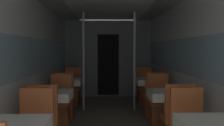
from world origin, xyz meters
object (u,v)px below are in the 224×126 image
Objects in this scene: support_pole_right_2 at (134,62)px; chair_right_far_2 at (145,93)px; chair_left_far_1 at (60,110)px; support_pole_left_2 at (83,62)px; chair_right_far_1 at (159,109)px; dining_table_right_2 at (149,83)px; chair_left_near_2 at (65,103)px; dining_table_left_1 at (54,98)px; dining_table_right_1 at (167,98)px; chair_right_near_2 at (153,103)px; dining_table_left_2 at (69,84)px; chair_left_far_2 at (72,94)px.

chair_right_far_2 is at bearing 58.81° from support_pole_right_2.
support_pole_left_2 reaches higher than chair_left_far_1.
chair_right_far_1 is 1.21m from dining_table_right_2.
chair_left_near_2 and chair_right_far_2 have the same top height.
dining_table_right_1 is at bearing 0.00° from dining_table_left_1.
dining_table_right_2 is (0.00, 1.16, 0.33)m from chair_right_far_1.
support_pole_left_2 is 1.19m from support_pole_right_2.
support_pole_right_2 reaches higher than dining_table_left_1.
dining_table_right_2 is at bearing 42.66° from dining_table_left_1.
support_pole_left_2 is at bearing 159.76° from chair_right_near_2.
dining_table_left_2 is 2.55m from dining_table_right_1.
chair_left_near_2 is at bearing -159.76° from support_pole_right_2.
dining_table_left_1 is 2.32m from chair_left_far_2.
chair_right_near_2 reaches higher than dining_table_left_2.
chair_left_near_2 is 1.00× the size of chair_right_near_2.
chair_left_far_2 is at bearing 90.00° from dining_table_left_1.
support_pole_right_2 is (-0.34, 1.16, 0.85)m from chair_right_far_1.
chair_left_far_2 is 1.00× the size of chair_right_near_2.
support_pole_right_2 reaches higher than dining_table_left_2.
chair_right_far_2 is (1.53, 0.57, -0.85)m from support_pole_left_2.
dining_table_right_1 is 0.78× the size of chair_right_far_1.
dining_table_right_1 is at bearing -78.80° from support_pole_right_2.
dining_table_left_1 is 1.87m from dining_table_right_1.
chair_left_far_1 and chair_right_near_2 have the same top height.
chair_right_far_1 is (1.53, -1.16, -0.85)m from support_pole_left_2.
chair_right_near_2 is at bearing 0.00° from chair_left_near_2.
chair_right_far_1 is 1.00× the size of chair_right_far_2.
support_pole_left_2 is 2.40× the size of chair_right_far_1.
support_pole_left_2 reaches higher than chair_right_near_2.
chair_left_far_1 is at bearing 163.22° from dining_table_right_1.
dining_table_left_2 is 0.66m from chair_left_far_2.
chair_left_far_1 is 2.55m from chair_right_far_2.
dining_table_left_2 is (0.00, 1.73, 0.00)m from dining_table_left_1.
dining_table_right_2 is (1.87, 0.57, 0.33)m from chair_left_near_2.
dining_table_right_1 is 0.66m from chair_right_far_1.
chair_right_far_1 is 1.48m from support_pole_right_2.
dining_table_right_1 is 2.32m from chair_right_far_2.
dining_table_left_1 is 2.37m from support_pole_right_2.
dining_table_left_1 is 0.78× the size of chair_left_far_2.
chair_right_far_2 is at bearing 16.78° from dining_table_left_2.
dining_table_right_1 is 0.78× the size of chair_right_near_2.
support_pole_right_2 is (-0.34, 0.57, 0.85)m from chair_right_near_2.
chair_left_far_1 and chair_left_far_2 have the same top height.
dining_table_left_1 is at bearing -101.20° from support_pole_left_2.
chair_left_near_2 is 1.08m from support_pole_left_2.
chair_right_far_1 reaches higher than dining_table_left_2.
support_pole_right_2 is (-0.34, -0.57, 0.85)m from chair_right_far_2.
support_pole_left_2 is 3.07× the size of dining_table_right_2.
dining_table_right_1 is at bearing 90.00° from chair_right_far_2.
chair_left_far_2 is at bearing 129.27° from dining_table_right_1.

